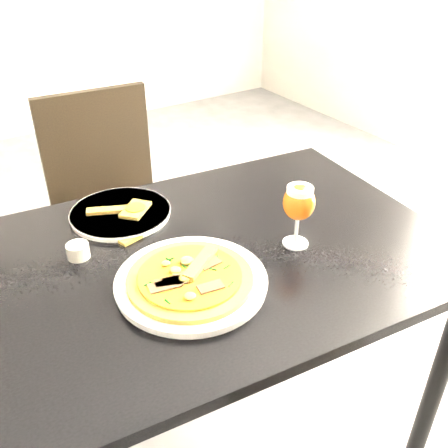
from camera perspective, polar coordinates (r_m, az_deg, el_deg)
dining_table at (r=1.27m, az=-2.21°, el=-6.52°), size 1.28×0.92×0.75m
chair_far at (r=1.92m, az=-12.53°, el=1.79°), size 0.46×0.46×0.92m
plate_main at (r=1.11m, az=-3.75°, el=-6.61°), size 0.33×0.33×0.02m
pizza at (r=1.09m, az=-3.90°, el=-6.10°), size 0.28×0.28×0.03m
plate_second at (r=1.38m, az=-11.73°, el=1.24°), size 0.28×0.28×0.01m
crust_scraps at (r=1.37m, az=-11.11°, el=1.64°), size 0.17×0.12×0.01m
loose_crust at (r=1.29m, az=-9.57°, el=-1.12°), size 0.12×0.06×0.01m
sauce_cup at (r=1.23m, az=-16.35°, el=-2.90°), size 0.05×0.05×0.04m
beer_glass at (r=1.19m, az=8.57°, el=2.40°), size 0.08×0.08×0.16m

